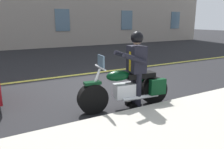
# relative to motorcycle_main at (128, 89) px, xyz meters

# --- Properties ---
(ground_plane) EXTENTS (80.00, 80.00, 0.00)m
(ground_plane) POSITION_rel_motorcycle_main_xyz_m (-0.27, -1.58, -0.45)
(ground_plane) COLOR black
(lane_center_stripe) EXTENTS (60.00, 0.16, 0.01)m
(lane_center_stripe) POSITION_rel_motorcycle_main_xyz_m (-0.27, -3.58, -0.45)
(lane_center_stripe) COLOR #E5DB4C
(lane_center_stripe) RESTS_ON ground_plane
(motorcycle_main) EXTENTS (2.22, 0.74, 1.26)m
(motorcycle_main) POSITION_rel_motorcycle_main_xyz_m (0.00, 0.00, 0.00)
(motorcycle_main) COLOR black
(motorcycle_main) RESTS_ON ground_plane
(rider_main) EXTENTS (0.66, 0.60, 1.74)m
(rider_main) POSITION_rel_motorcycle_main_xyz_m (-0.19, 0.02, 0.58)
(rider_main) COLOR black
(rider_main) RESTS_ON ground_plane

